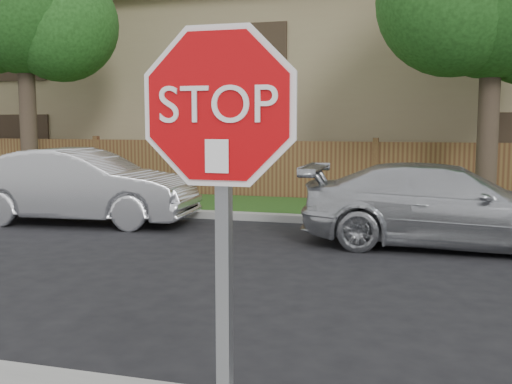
% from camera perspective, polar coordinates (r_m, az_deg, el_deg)
% --- Properties ---
extents(far_curb, '(70.00, 0.30, 0.15)m').
position_cam_1_polar(far_curb, '(12.41, 9.89, -2.78)').
color(far_curb, gray).
rests_on(far_curb, ground).
extents(grass_strip, '(70.00, 3.00, 0.12)m').
position_cam_1_polar(grass_strip, '(14.04, 10.64, -1.77)').
color(grass_strip, '#1E4714').
rests_on(grass_strip, ground).
extents(fence, '(70.00, 0.12, 1.60)m').
position_cam_1_polar(fence, '(15.54, 11.28, 1.76)').
color(fence, '#512F1C').
rests_on(fence, ground).
extents(apartment_building, '(35.20, 9.20, 7.20)m').
position_cam_1_polar(apartment_building, '(21.12, 12.79, 10.39)').
color(apartment_building, '#917F5A').
rests_on(apartment_building, ground).
extents(tree_left, '(4.80, 3.90, 7.78)m').
position_cam_1_polar(tree_left, '(17.35, -21.53, 16.60)').
color(tree_left, '#382B21').
rests_on(tree_left, ground).
extents(stop_sign, '(1.01, 0.13, 2.55)m').
position_cam_1_polar(stop_sign, '(2.72, -3.42, 1.36)').
color(stop_sign, gray).
rests_on(stop_sign, sidewalk_near).
extents(sedan_left, '(4.83, 2.05, 1.55)m').
position_cam_1_polar(sedan_left, '(12.89, -16.26, 0.54)').
color(sedan_left, silver).
rests_on(sedan_left, ground).
extents(sedan_right, '(4.84, 2.04, 1.39)m').
position_cam_1_polar(sedan_right, '(10.52, 17.63, -1.24)').
color(sedan_right, '#BABDC2').
rests_on(sedan_right, ground).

